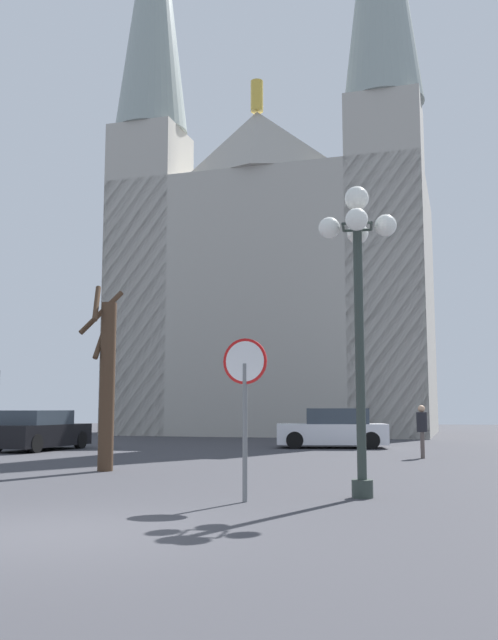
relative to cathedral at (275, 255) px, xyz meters
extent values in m
plane|color=#38383D|center=(1.60, -32.91, -10.67)|extent=(120.00, 120.00, 0.00)
cube|color=#ADA89E|center=(0.15, 1.20, -3.38)|extent=(19.24, 14.27, 14.59)
pyramid|color=#ADA89E|center=(-0.47, -3.85, 5.67)|extent=(6.46, 2.75, 3.50)
cylinder|color=gold|center=(-0.47, -3.85, 8.32)|extent=(0.70, 0.70, 1.80)
cube|color=#ADA89E|center=(-7.26, -2.03, -1.65)|extent=(4.43, 4.43, 18.05)
cube|color=#ADA89E|center=(6.55, -3.73, -1.65)|extent=(4.43, 4.43, 18.05)
cylinder|color=slate|center=(3.50, -29.65, -9.56)|extent=(0.08, 0.08, 2.23)
cylinder|color=red|center=(3.50, -29.65, -8.41)|extent=(0.75, 0.17, 0.76)
cylinder|color=white|center=(3.50, -29.68, -8.41)|extent=(0.66, 0.12, 0.66)
cylinder|color=#2D3833|center=(5.36, -28.79, -8.19)|extent=(0.16, 0.16, 4.98)
cylinder|color=#2D3833|center=(5.36, -28.79, -10.52)|extent=(0.36, 0.36, 0.30)
sphere|color=white|center=(5.36, -28.79, -5.48)|extent=(0.43, 0.43, 0.43)
sphere|color=white|center=(5.85, -28.79, -6.00)|extent=(0.39, 0.39, 0.39)
cylinder|color=#2D3833|center=(5.61, -28.79, -6.00)|extent=(0.05, 0.49, 0.05)
sphere|color=white|center=(5.36, -28.30, -6.00)|extent=(0.39, 0.39, 0.39)
cylinder|color=#2D3833|center=(5.36, -28.54, -6.00)|extent=(0.49, 0.05, 0.05)
sphere|color=white|center=(4.87, -28.79, -6.00)|extent=(0.39, 0.39, 0.39)
cylinder|color=#2D3833|center=(5.12, -28.79, -6.00)|extent=(0.05, 0.49, 0.05)
sphere|color=white|center=(5.36, -29.28, -6.00)|extent=(0.39, 0.39, 0.39)
cylinder|color=#2D3833|center=(5.36, -29.03, -6.00)|extent=(0.49, 0.05, 0.05)
cylinder|color=#473323|center=(-0.80, -24.72, -8.63)|extent=(0.37, 0.37, 4.09)
cylinder|color=#473323|center=(-1.10, -24.80, -6.61)|extent=(0.32, 0.73, 0.98)
cylinder|color=#473323|center=(-1.16, -24.33, -6.77)|extent=(0.93, 0.87, 1.20)
cylinder|color=#473323|center=(-1.03, -24.70, -7.61)|extent=(0.17, 0.57, 0.78)
cube|color=black|center=(-6.24, -17.15, -10.14)|extent=(2.32, 4.34, 0.77)
cube|color=#333D47|center=(-6.27, -17.35, -9.50)|extent=(1.88, 2.52, 0.50)
cylinder|color=black|center=(-6.81, -15.65, -10.35)|extent=(0.31, 0.67, 0.64)
cylinder|color=black|center=(-5.27, -15.87, -10.35)|extent=(0.31, 0.67, 0.64)
cylinder|color=black|center=(-5.68, -18.65, -10.35)|extent=(0.31, 0.67, 0.64)
cube|color=silver|center=(4.01, -13.76, -10.14)|extent=(4.31, 2.30, 0.76)
cube|color=#333D47|center=(4.21, -13.74, -9.47)|extent=(2.48, 1.92, 0.59)
cylinder|color=black|center=(2.70, -14.75, -10.35)|extent=(0.66, 0.29, 0.64)
cylinder|color=black|center=(2.52, -13.08, -10.35)|extent=(0.66, 0.29, 0.64)
cylinder|color=black|center=(5.50, -14.45, -10.35)|extent=(0.66, 0.29, 0.64)
cylinder|color=black|center=(5.32, -12.78, -10.35)|extent=(0.66, 0.29, 0.64)
cylinder|color=#594C47|center=(7.04, -18.89, -10.28)|extent=(0.12, 0.12, 0.79)
cylinder|color=#594C47|center=(7.02, -19.05, -10.28)|extent=(0.12, 0.12, 0.79)
cylinder|color=black|center=(7.03, -18.97, -9.59)|extent=(0.32, 0.32, 0.59)
sphere|color=tan|center=(7.03, -18.97, -9.19)|extent=(0.21, 0.21, 0.21)
camera|label=1|loc=(5.55, -40.98, -9.18)|focal=39.30mm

